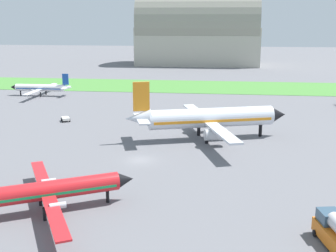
{
  "coord_description": "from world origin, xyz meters",
  "views": [
    {
      "loc": [
        12.57,
        -64.94,
        21.79
      ],
      "look_at": [
        3.06,
        11.11,
        3.0
      ],
      "focal_mm": 46.74,
      "sensor_mm": 36.0,
      "label": 1
    }
  ],
  "objects_px": {
    "fuel_truck_near_gate": "(336,232)",
    "airplane_midfield_jet": "(208,118)",
    "airplane_foreground_turboprop": "(47,190)",
    "baggage_cart_midfield": "(65,119)",
    "airplane_taxiing_turboprop": "(41,88)"
  },
  "relations": [
    {
      "from": "fuel_truck_near_gate",
      "to": "baggage_cart_midfield",
      "type": "bearing_deg",
      "value": 32.1
    },
    {
      "from": "airplane_foreground_turboprop",
      "to": "baggage_cart_midfield",
      "type": "xyz_separation_m",
      "value": [
        -14.23,
        44.78,
        -2.09
      ]
    },
    {
      "from": "baggage_cart_midfield",
      "to": "airplane_foreground_turboprop",
      "type": "bearing_deg",
      "value": -10.29
    },
    {
      "from": "airplane_taxiing_turboprop",
      "to": "airplane_midfield_jet",
      "type": "relative_size",
      "value": 0.72
    },
    {
      "from": "airplane_foreground_turboprop",
      "to": "airplane_midfield_jet",
      "type": "xyz_separation_m",
      "value": [
        17.22,
        34.09,
        1.33
      ]
    },
    {
      "from": "airplane_taxiing_turboprop",
      "to": "fuel_truck_near_gate",
      "type": "bearing_deg",
      "value": 128.6
    },
    {
      "from": "airplane_foreground_turboprop",
      "to": "baggage_cart_midfield",
      "type": "bearing_deg",
      "value": 78.64
    },
    {
      "from": "airplane_midfield_jet",
      "to": "airplane_taxiing_turboprop",
      "type": "bearing_deg",
      "value": 122.22
    },
    {
      "from": "airplane_foreground_turboprop",
      "to": "fuel_truck_near_gate",
      "type": "height_order",
      "value": "airplane_foreground_turboprop"
    },
    {
      "from": "airplane_taxiing_turboprop",
      "to": "fuel_truck_near_gate",
      "type": "xyz_separation_m",
      "value": [
        63.85,
        -79.71,
        -0.82
      ]
    },
    {
      "from": "fuel_truck_near_gate",
      "to": "airplane_midfield_jet",
      "type": "bearing_deg",
      "value": 9.25
    },
    {
      "from": "airplane_midfield_jet",
      "to": "baggage_cart_midfield",
      "type": "distance_m",
      "value": 33.39
    },
    {
      "from": "baggage_cart_midfield",
      "to": "airplane_taxiing_turboprop",
      "type": "bearing_deg",
      "value": -176.87
    },
    {
      "from": "airplane_foreground_turboprop",
      "to": "fuel_truck_near_gate",
      "type": "relative_size",
      "value": 3.21
    },
    {
      "from": "airplane_midfield_jet",
      "to": "fuel_truck_near_gate",
      "type": "bearing_deg",
      "value": -88.17
    }
  ]
}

